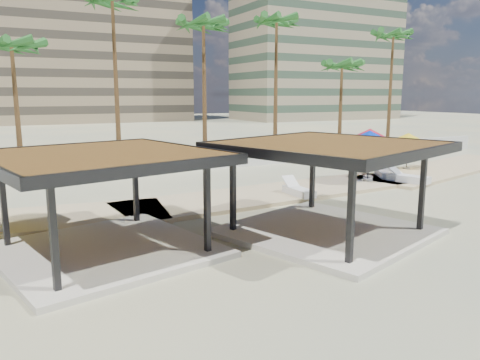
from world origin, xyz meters
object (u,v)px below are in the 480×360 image
(pavilion_west, at_px, (103,194))
(lounger_b, at_px, (298,191))
(umbrella_c, at_px, (370,136))
(pavilion_central, at_px, (328,180))
(lounger_c, at_px, (408,178))
(lounger_d, at_px, (384,173))

(pavilion_west, relative_size, lounger_b, 3.57)
(pavilion_west, height_order, umbrella_c, pavilion_west)
(pavilion_central, relative_size, pavilion_west, 1.09)
(umbrella_c, xyz_separation_m, lounger_b, (-6.18, -1.96, -2.25))
(pavilion_central, xyz_separation_m, lounger_b, (2.43, 5.30, -1.61))
(pavilion_central, xyz_separation_m, lounger_c, (9.66, 5.31, -1.58))
(pavilion_west, distance_m, umbrella_c, 17.02)
(pavilion_central, height_order, lounger_c, pavilion_central)
(lounger_c, distance_m, lounger_d, 1.87)
(umbrella_c, bearing_deg, lounger_b, -162.39)
(lounger_b, height_order, lounger_c, lounger_c)
(umbrella_c, relative_size, lounger_b, 1.99)
(lounger_c, bearing_deg, pavilion_central, 99.91)
(pavilion_west, xyz_separation_m, lounger_b, (9.85, 3.73, -1.54))
(umbrella_c, xyz_separation_m, lounger_c, (1.05, -1.96, -2.22))
(lounger_d, bearing_deg, lounger_b, 134.91)
(pavilion_west, distance_m, lounger_c, 17.55)
(lounger_b, distance_m, lounger_d, 7.59)
(umbrella_c, height_order, lounger_d, umbrella_c)
(pavilion_central, distance_m, pavilion_west, 7.58)
(umbrella_c, bearing_deg, lounger_d, -4.35)
(pavilion_west, distance_m, lounger_d, 18.16)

